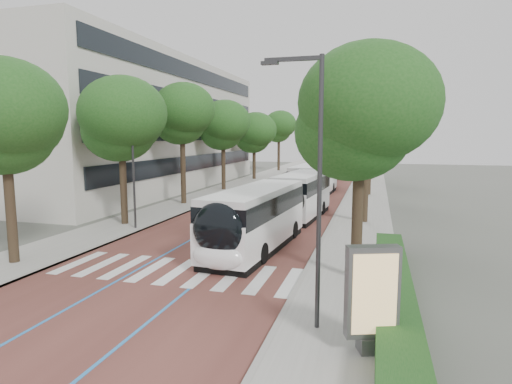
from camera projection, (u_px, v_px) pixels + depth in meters
ground at (162, 279)px, 17.63m from camera, size 160.00×160.00×0.00m
road at (309, 181)px, 55.80m from camera, size 11.00×140.00×0.02m
sidewalk_left at (254, 179)px, 57.81m from camera, size 4.00×140.00×0.12m
sidewalk_right at (369, 182)px, 53.78m from camera, size 4.00×140.00×0.12m
kerb_left at (268, 179)px, 57.30m from camera, size 0.20×140.00×0.14m
kerb_right at (353, 182)px, 54.29m from camera, size 0.20×140.00×0.14m
zebra_crossing at (177, 271)px, 18.53m from camera, size 10.55×3.60×0.01m
lane_line_left at (297, 181)px, 56.23m from camera, size 0.12×126.00×0.01m
lane_line_right at (322, 181)px, 55.37m from camera, size 0.12×126.00×0.01m
office_building at (124, 126)px, 48.68m from camera, size 18.11×40.00×14.00m
hedge at (393, 288)px, 15.11m from camera, size 1.20×14.00×0.80m
streetlight_near at (314, 172)px, 12.36m from camera, size 1.82×0.20×8.00m
streetlight_far at (356, 148)px, 36.22m from camera, size 1.82×0.20×8.00m
lamp_post_left at (133, 164)px, 26.37m from camera, size 0.14×0.14×8.00m
trees_left at (215, 127)px, 43.11m from camera, size 5.55×60.24×9.68m
trees_right at (369, 131)px, 35.90m from camera, size 5.42×47.42×8.95m
lead_bus at (279, 207)px, 25.56m from camera, size 4.00×18.54×3.20m
bus_queued_0 at (314, 181)px, 40.73m from camera, size 3.21×12.52×3.20m
bus_queued_1 at (325, 170)px, 53.73m from camera, size 2.63×12.42×3.20m
ad_panel at (372, 297)px, 11.26m from camera, size 1.44×0.83×2.90m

